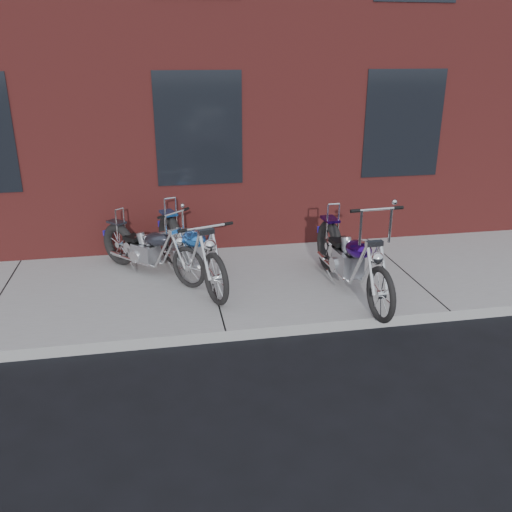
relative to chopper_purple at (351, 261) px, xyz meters
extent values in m
plane|color=black|center=(-1.90, -0.87, -0.61)|extent=(120.00, 120.00, 0.00)
cube|color=gray|center=(-1.90, 0.63, -0.53)|extent=(22.00, 3.00, 0.15)
cube|color=maroon|center=(-1.90, 7.13, 3.39)|extent=(22.00, 10.00, 8.00)
torus|color=black|center=(-0.04, 0.64, -0.05)|extent=(0.21, 0.81, 0.81)
torus|color=black|center=(0.07, -1.11, -0.09)|extent=(0.12, 0.73, 0.73)
cube|color=gray|center=(0.00, -0.07, -0.06)|extent=(0.34, 0.47, 0.34)
ellipsoid|color=#2E0969|center=(0.02, -0.38, 0.26)|extent=(0.33, 0.63, 0.34)
cube|color=black|center=(-0.02, 0.22, 0.16)|extent=(0.29, 0.33, 0.07)
cylinder|color=silver|center=(0.06, -0.97, 0.20)|extent=(0.07, 0.33, 0.60)
cylinder|color=silver|center=(0.05, -0.83, 0.94)|extent=(0.62, 0.07, 0.03)
cylinder|color=silver|center=(-0.04, 0.55, 0.37)|extent=(0.03, 0.03, 0.54)
cylinder|color=silver|center=(0.12, 0.18, -0.21)|extent=(0.12, 1.01, 0.05)
torus|color=black|center=(-2.41, 1.44, -0.05)|extent=(0.40, 0.81, 0.81)
torus|color=black|center=(-1.87, -0.23, -0.09)|extent=(0.30, 0.72, 0.73)
cube|color=gray|center=(-2.19, 0.76, -0.06)|extent=(0.44, 0.52, 0.34)
ellipsoid|color=blue|center=(-2.09, 0.46, 0.26)|extent=(0.47, 0.68, 0.34)
cube|color=silver|center=(-2.28, 1.03, 0.16)|extent=(0.35, 0.38, 0.07)
cylinder|color=silver|center=(-1.91, -0.10, 0.20)|extent=(0.14, 0.32, 0.60)
cylinder|color=silver|center=(-1.95, 0.03, 0.56)|extent=(0.60, 0.22, 0.03)
cylinder|color=silver|center=(-2.38, 1.35, 0.37)|extent=(0.03, 0.03, 0.54)
cylinder|color=silver|center=(-2.14, 1.03, -0.21)|extent=(0.36, 0.97, 0.05)
torus|color=black|center=(-3.17, 1.54, -0.11)|extent=(0.57, 0.60, 0.69)
torus|color=black|center=(-2.14, 0.44, -0.14)|extent=(0.47, 0.50, 0.62)
cube|color=gray|center=(-2.75, 1.10, -0.12)|extent=(0.46, 0.46, 0.29)
ellipsoid|color=#262831|center=(-2.57, 0.90, 0.16)|extent=(0.54, 0.56, 0.29)
cube|color=black|center=(-2.92, 1.28, 0.07)|extent=(0.35, 0.35, 0.06)
cylinder|color=silver|center=(-2.23, 0.53, 0.11)|extent=(0.22, 0.23, 0.52)
cylinder|color=silver|center=(-2.31, 0.62, 0.63)|extent=(0.41, 0.38, 0.03)
cylinder|color=silver|center=(-3.12, 1.49, 0.25)|extent=(0.03, 0.03, 0.46)
cylinder|color=silver|center=(-2.81, 1.33, -0.24)|extent=(0.62, 0.66, 0.05)
camera|label=1|loc=(-2.60, -6.73, 2.77)|focal=38.00mm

